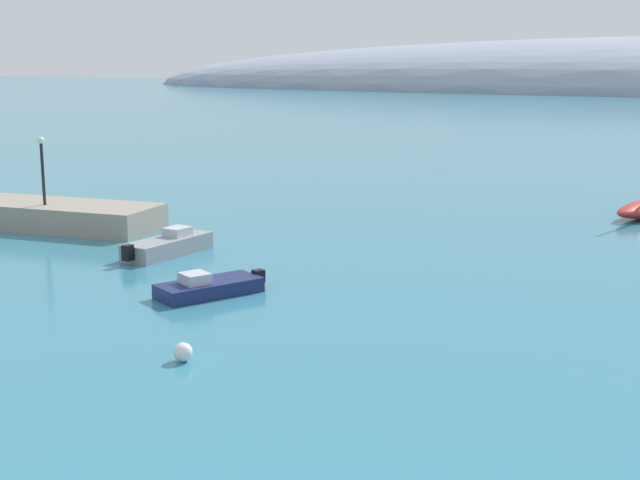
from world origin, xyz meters
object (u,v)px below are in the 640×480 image
(mooring_buoy_white, at_px, (183,352))
(motorboat_navy_foreground, at_px, (209,287))
(harbor_lamp_post, at_px, (42,162))
(motorboat_grey_alongside_breakwater, at_px, (168,245))

(mooring_buoy_white, bearing_deg, motorboat_navy_foreground, 114.43)
(motorboat_navy_foreground, xyz_separation_m, harbor_lamp_post, (-14.56, 8.03, 3.24))
(motorboat_navy_foreground, height_order, mooring_buoy_white, motorboat_navy_foreground)
(motorboat_navy_foreground, height_order, motorboat_grey_alongside_breakwater, motorboat_grey_alongside_breakwater)
(motorboat_grey_alongside_breakwater, bearing_deg, motorboat_navy_foreground, -126.85)
(motorboat_navy_foreground, bearing_deg, motorboat_grey_alongside_breakwater, -105.53)
(mooring_buoy_white, height_order, harbor_lamp_post, harbor_lamp_post)
(mooring_buoy_white, bearing_deg, harbor_lamp_post, 139.88)
(motorboat_grey_alongside_breakwater, distance_m, harbor_lamp_post, 10.08)
(motorboat_navy_foreground, bearing_deg, mooring_buoy_white, 54.35)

